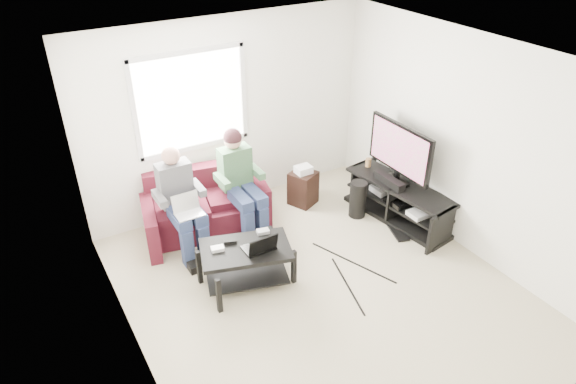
{
  "coord_description": "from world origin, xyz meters",
  "views": [
    {
      "loc": [
        -2.56,
        -3.57,
        3.93
      ],
      "look_at": [
        -0.07,
        0.6,
        1.0
      ],
      "focal_mm": 32.0,
      "sensor_mm": 36.0,
      "label": 1
    }
  ],
  "objects_px": {
    "tv": "(400,151)",
    "end_table": "(303,187)",
    "tv_stand": "(398,203)",
    "subwoofer": "(358,199)",
    "sofa": "(206,208)",
    "coffee_table": "(246,257)"
  },
  "relations": [
    {
      "from": "sofa",
      "to": "tv_stand",
      "type": "relative_size",
      "value": 1.1
    },
    {
      "from": "subwoofer",
      "to": "tv_stand",
      "type": "bearing_deg",
      "value": -38.52
    },
    {
      "from": "coffee_table",
      "to": "tv_stand",
      "type": "xyz_separation_m",
      "value": [
        2.35,
        0.13,
        -0.13
      ]
    },
    {
      "from": "subwoofer",
      "to": "end_table",
      "type": "xyz_separation_m",
      "value": [
        -0.47,
        0.65,
        0.01
      ]
    },
    {
      "from": "sofa",
      "to": "subwoofer",
      "type": "bearing_deg",
      "value": -23.38
    },
    {
      "from": "subwoofer",
      "to": "sofa",
      "type": "bearing_deg",
      "value": 156.62
    },
    {
      "from": "tv_stand",
      "to": "subwoofer",
      "type": "distance_m",
      "value": 0.55
    },
    {
      "from": "tv",
      "to": "subwoofer",
      "type": "relative_size",
      "value": 2.13
    },
    {
      "from": "tv",
      "to": "subwoofer",
      "type": "distance_m",
      "value": 0.88
    },
    {
      "from": "tv_stand",
      "to": "subwoofer",
      "type": "height_order",
      "value": "tv_stand"
    },
    {
      "from": "sofa",
      "to": "tv_stand",
      "type": "height_order",
      "value": "sofa"
    },
    {
      "from": "subwoofer",
      "to": "end_table",
      "type": "bearing_deg",
      "value": 125.52
    },
    {
      "from": "tv",
      "to": "coffee_table",
      "type": "bearing_deg",
      "value": -174.52
    },
    {
      "from": "sofa",
      "to": "coffee_table",
      "type": "relative_size",
      "value": 1.63
    },
    {
      "from": "tv_stand",
      "to": "tv",
      "type": "xyz_separation_m",
      "value": [
        -0.0,
        0.1,
        0.75
      ]
    },
    {
      "from": "sofa",
      "to": "end_table",
      "type": "distance_m",
      "value": 1.42
    },
    {
      "from": "tv",
      "to": "end_table",
      "type": "bearing_deg",
      "value": 134.92
    },
    {
      "from": "tv",
      "to": "end_table",
      "type": "height_order",
      "value": "tv"
    },
    {
      "from": "sofa",
      "to": "tv",
      "type": "distance_m",
      "value": 2.62
    },
    {
      "from": "sofa",
      "to": "coffee_table",
      "type": "bearing_deg",
      "value": -92.28
    },
    {
      "from": "sofa",
      "to": "subwoofer",
      "type": "relative_size",
      "value": 3.52
    },
    {
      "from": "sofa",
      "to": "coffee_table",
      "type": "xyz_separation_m",
      "value": [
        -0.05,
        -1.27,
        0.07
      ]
    }
  ]
}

